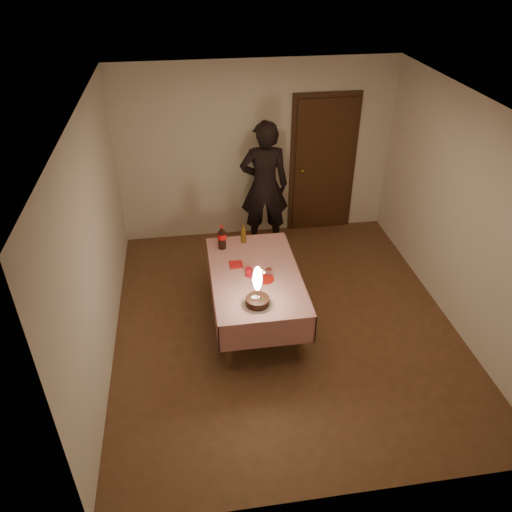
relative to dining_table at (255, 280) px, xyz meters
name	(u,v)px	position (x,y,z in m)	size (l,w,h in m)	color
ground	(284,322)	(0.33, -0.11, -0.59)	(4.00, 4.50, 0.01)	brown
room_shell	(291,196)	(0.37, -0.04, 1.07)	(4.04, 4.54, 2.62)	beige
dining_table	(255,280)	(0.00, 0.00, 0.00)	(1.02, 1.72, 0.68)	brown
birthday_cake	(257,295)	(-0.06, -0.57, 0.22)	(0.32, 0.32, 0.48)	white
red_plate	(265,279)	(0.09, -0.13, 0.10)	(0.22, 0.22, 0.01)	red
red_cup	(249,272)	(-0.08, -0.04, 0.14)	(0.08, 0.08, 0.10)	#A70B17
clear_cup	(269,272)	(0.15, -0.07, 0.14)	(0.07, 0.07, 0.09)	white
napkin_stack	(236,265)	(-0.20, 0.19, 0.10)	(0.15, 0.15, 0.02)	#B01414
cola_bottle	(222,237)	(-0.33, 0.60, 0.25)	(0.10, 0.10, 0.32)	black
amber_bottle_left	(243,234)	(-0.05, 0.70, 0.21)	(0.06, 0.06, 0.26)	#563C0E
photographer	(264,186)	(0.39, 1.74, 0.36)	(0.72, 0.50, 1.90)	black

